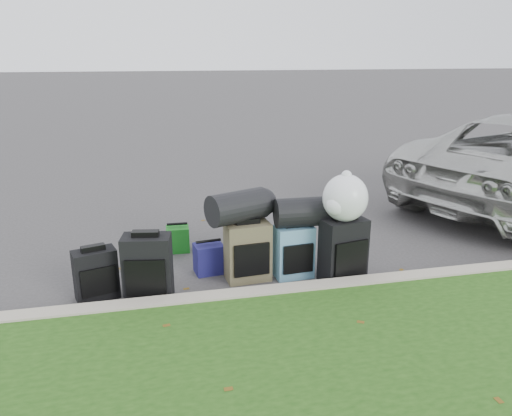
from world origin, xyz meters
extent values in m
plane|color=#383535|center=(0.00, 0.00, 0.00)|extent=(120.00, 120.00, 0.00)
cube|color=#9E937F|center=(0.00, -1.00, 0.07)|extent=(120.00, 0.18, 0.15)
cube|color=black|center=(-1.80, -0.54, 0.24)|extent=(0.43, 0.31, 0.48)
cube|color=black|center=(-1.32, -0.67, 0.32)|extent=(0.48, 0.33, 0.63)
cube|color=#453F2A|center=(-0.33, -0.44, 0.30)|extent=(0.46, 0.31, 0.60)
cube|color=#477188|center=(0.14, -0.48, 0.27)|extent=(0.40, 0.26, 0.55)
cube|color=black|center=(0.59, -0.69, 0.33)|extent=(0.48, 0.34, 0.66)
cube|color=#186D1C|center=(-0.97, 0.47, 0.15)|extent=(0.27, 0.22, 0.29)
cube|color=#191854|center=(-0.70, -0.20, 0.16)|extent=(0.32, 0.27, 0.31)
cylinder|color=black|center=(-0.42, -0.39, 0.76)|extent=(0.67, 0.52, 0.32)
cylinder|color=black|center=(0.21, -0.49, 0.69)|extent=(0.54, 0.31, 0.30)
sphere|color=white|center=(0.58, -0.69, 0.88)|extent=(0.44, 0.44, 0.44)
camera|label=1|loc=(-1.27, -5.01, 2.22)|focal=35.00mm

